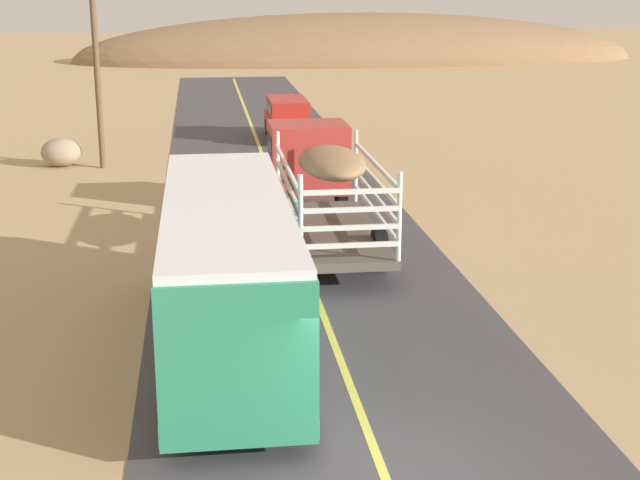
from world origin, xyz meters
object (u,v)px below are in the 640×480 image
(car_far, at_px, (288,116))
(boulder_near_shoulder, at_px, (61,152))
(bus, at_px, (227,269))
(power_pole_mid, at_px, (96,50))
(livestock_truck, at_px, (317,171))

(car_far, relative_size, boulder_near_shoulder, 2.84)
(bus, relative_size, car_far, 2.16)
(bus, height_order, boulder_near_shoulder, bus)
(car_far, distance_m, boulder_near_shoulder, 11.19)
(car_far, distance_m, power_pole_mid, 10.66)
(car_far, xyz_separation_m, power_pole_mid, (-8.11, -5.90, 3.64))
(livestock_truck, xyz_separation_m, boulder_near_shoulder, (-9.14, 10.92, -1.21))
(car_far, bearing_deg, power_pole_mid, -143.97)
(livestock_truck, relative_size, power_pole_mid, 1.09)
(bus, relative_size, boulder_near_shoulder, 6.14)
(bus, bearing_deg, livestock_truck, 72.11)
(car_far, bearing_deg, livestock_truck, -92.34)
(livestock_truck, distance_m, bus, 9.85)
(car_far, xyz_separation_m, boulder_near_shoulder, (-9.80, -5.37, -0.50))
(power_pole_mid, bearing_deg, car_far, 36.03)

